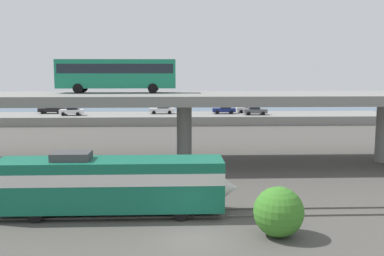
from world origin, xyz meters
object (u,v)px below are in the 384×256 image
(parked_car_3, at_px, (255,110))
(parked_car_5, at_px, (52,109))
(transit_bus_on_overpass, at_px, (117,73))
(parked_car_1, at_px, (72,111))
(parked_car_0, at_px, (162,109))
(train_locomotive, at_px, (122,182))
(parked_car_2, at_px, (224,109))
(parked_car_4, at_px, (248,109))

(parked_car_3, xyz_separation_m, parked_car_5, (-36.46, 3.84, 0.00))
(transit_bus_on_overpass, bearing_deg, parked_car_1, -69.31)
(parked_car_1, bearing_deg, parked_car_0, -171.33)
(transit_bus_on_overpass, distance_m, parked_car_1, 34.67)
(train_locomotive, height_order, parked_car_1, train_locomotive)
(transit_bus_on_overpass, distance_m, parked_car_2, 37.49)
(parked_car_3, bearing_deg, parked_car_2, 156.77)
(train_locomotive, bearing_deg, parked_car_4, 72.23)
(train_locomotive, bearing_deg, parked_car_1, 106.32)
(parked_car_2, xyz_separation_m, parked_car_4, (4.67, 1.70, 0.00))
(parked_car_2, bearing_deg, parked_car_4, -160.05)
(parked_car_3, bearing_deg, parked_car_1, 179.47)
(parked_car_2, distance_m, parked_car_3, 5.66)
(parked_car_2, height_order, parked_car_4, same)
(parked_car_2, distance_m, parked_car_4, 4.97)
(parked_car_3, relative_size, parked_car_4, 0.94)
(parked_car_1, height_order, parked_car_2, same)
(transit_bus_on_overpass, relative_size, parked_car_3, 2.94)
(parked_car_1, bearing_deg, parked_car_3, 179.47)
(parked_car_2, bearing_deg, parked_car_3, 156.77)
(train_locomotive, relative_size, parked_car_2, 3.76)
(parked_car_1, bearing_deg, train_locomotive, 106.32)
(transit_bus_on_overpass, bearing_deg, parked_car_3, -122.50)
(parked_car_1, relative_size, parked_car_3, 0.98)
(transit_bus_on_overpass, xyz_separation_m, parked_car_0, (3.64, 34.19, -6.79))
(train_locomotive, distance_m, parked_car_2, 52.94)
(transit_bus_on_overpass, bearing_deg, train_locomotive, 98.01)
(parked_car_3, height_order, parked_car_5, same)
(train_locomotive, xyz_separation_m, parked_car_5, (-18.88, 53.08, 0.13))
(train_locomotive, bearing_deg, parked_car_2, 76.48)
(parked_car_3, distance_m, parked_car_4, 3.97)
(parked_car_1, bearing_deg, parked_car_4, -173.43)
(train_locomotive, relative_size, parked_car_4, 3.56)
(transit_bus_on_overpass, height_order, parked_car_2, transit_bus_on_overpass)
(parked_car_3, bearing_deg, parked_car_0, 170.73)
(train_locomotive, height_order, parked_car_4, train_locomotive)
(parked_car_5, bearing_deg, parked_car_4, -179.85)
(transit_bus_on_overpass, height_order, parked_car_0, transit_bus_on_overpass)
(transit_bus_on_overpass, bearing_deg, parked_car_2, -113.79)
(train_locomotive, distance_m, parked_car_4, 55.84)
(train_locomotive, xyz_separation_m, parked_car_2, (12.37, 51.48, 0.13))
(parked_car_4, bearing_deg, parked_car_0, 4.48)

